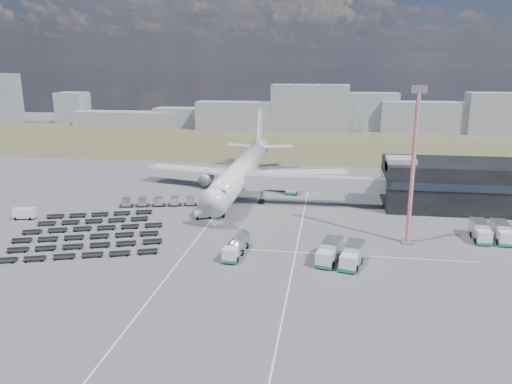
# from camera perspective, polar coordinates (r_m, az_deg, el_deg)

# --- Properties ---
(ground) EXTENTS (420.00, 420.00, 0.00)m
(ground) POSITION_cam_1_polar(r_m,az_deg,el_deg) (93.47, -4.93, -4.56)
(ground) COLOR #565659
(ground) RESTS_ON ground
(grass_strip) EXTENTS (420.00, 90.00, 0.01)m
(grass_strip) POSITION_cam_1_polar(r_m,az_deg,el_deg) (199.28, 2.46, 5.73)
(grass_strip) COLOR brown
(grass_strip) RESTS_ON ground
(lane_markings) EXTENTS (47.12, 110.00, 0.01)m
(lane_markings) POSITION_cam_1_polar(r_m,az_deg,el_deg) (94.57, 1.28, -4.27)
(lane_markings) COLOR silver
(lane_markings) RESTS_ON ground
(terminal) EXTENTS (30.40, 16.40, 11.00)m
(terminal) POSITION_cam_1_polar(r_m,az_deg,el_deg) (115.73, 21.72, 0.89)
(terminal) COLOR black
(terminal) RESTS_ON ground
(jet_bridge) EXTENTS (30.30, 3.80, 7.05)m
(jet_bridge) POSITION_cam_1_polar(r_m,az_deg,el_deg) (109.35, 5.66, 1.01)
(jet_bridge) COLOR #939399
(jet_bridge) RESTS_ON ground
(airliner) EXTENTS (51.59, 64.53, 17.62)m
(airliner) POSITION_cam_1_polar(r_m,az_deg,el_deg) (122.66, -1.47, 2.68)
(airliner) COLOR silver
(airliner) RESTS_ON ground
(skyline) EXTENTS (297.45, 26.12, 25.21)m
(skyline) POSITION_cam_1_polar(r_m,az_deg,el_deg) (235.38, 7.26, 8.93)
(skyline) COLOR gray
(skyline) RESTS_ON ground
(fuel_tanker) EXTENTS (3.09, 9.33, 2.96)m
(fuel_tanker) POSITION_cam_1_polar(r_m,az_deg,el_deg) (81.98, -2.27, -6.20)
(fuel_tanker) COLOR silver
(fuel_tanker) RESTS_ON ground
(pushback_tug) EXTENTS (4.00, 3.25, 1.55)m
(pushback_tug) POSITION_cam_1_polar(r_m,az_deg,el_deg) (101.55, -6.09, -2.56)
(pushback_tug) COLOR silver
(pushback_tug) RESTS_ON ground
(utility_van) EXTENTS (4.48, 2.53, 2.27)m
(utility_van) POSITION_cam_1_polar(r_m,az_deg,el_deg) (110.58, -24.94, -2.25)
(utility_van) COLOR silver
(utility_van) RESTS_ON ground
(catering_truck) EXTENTS (3.25, 6.79, 3.02)m
(catering_truck) POSITION_cam_1_polar(r_m,az_deg,el_deg) (121.05, 4.26, 0.66)
(catering_truck) COLOR silver
(catering_truck) RESTS_ON ground
(service_trucks_near) EXTENTS (7.94, 8.82, 3.02)m
(service_trucks_near) POSITION_cam_1_polar(r_m,az_deg,el_deg) (79.52, 9.68, -6.96)
(service_trucks_near) COLOR silver
(service_trucks_near) RESTS_ON ground
(service_trucks_far) EXTENTS (6.29, 7.45, 2.93)m
(service_trucks_far) POSITION_cam_1_polar(r_m,az_deg,el_deg) (97.57, 25.27, -4.14)
(service_trucks_far) COLOR silver
(service_trucks_far) RESTS_ON ground
(uld_row) EXTENTS (16.62, 5.45, 1.83)m
(uld_row) POSITION_cam_1_polar(r_m,az_deg,el_deg) (111.18, -11.07, -1.07)
(uld_row) COLOR black
(uld_row) RESTS_ON ground
(baggage_dollies) EXTENTS (30.74, 31.08, 0.79)m
(baggage_dollies) POSITION_cam_1_polar(r_m,az_deg,el_deg) (96.25, -18.63, -4.48)
(baggage_dollies) COLOR black
(baggage_dollies) RESTS_ON ground
(floodlight_mast) EXTENTS (2.53, 2.08, 26.99)m
(floodlight_mast) POSITION_cam_1_polar(r_m,az_deg,el_deg) (87.88, 17.51, 2.73)
(floodlight_mast) COLOR #B01C23
(floodlight_mast) RESTS_ON ground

